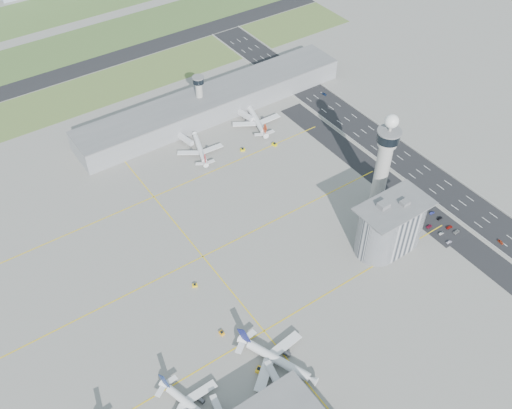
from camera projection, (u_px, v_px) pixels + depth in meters
ground at (291, 259)px, 320.24m from camera, size 1000.00×1000.00×0.00m
grass_strip_0 at (97, 90)px, 445.34m from camera, size 480.00×50.00×0.08m
grass_strip_1 at (62, 51)px, 489.78m from camera, size 480.00×60.00×0.08m
grass_strip_2 at (31, 16)px, 537.18m from camera, size 480.00×70.00×0.08m
runway at (79, 70)px, 467.25m from camera, size 480.00×22.00×0.10m
highway at (433, 182)px, 367.32m from camera, size 28.00×500.00×0.10m
barrier_left at (418, 190)px, 361.20m from camera, size 0.60×500.00×1.20m
barrier_right at (448, 173)px, 372.67m from camera, size 0.60×500.00×1.20m
landside_road at (417, 206)px, 351.16m from camera, size 18.00×260.00×0.08m
parking_lot at (430, 219)px, 343.22m from camera, size 20.00×44.00×0.10m
taxiway_line_h_0 at (264, 331)px, 286.08m from camera, size 260.00×0.60×0.01m
taxiway_line_h_1 at (203, 257)px, 321.63m from camera, size 260.00×0.60×0.01m
taxiway_line_h_2 at (154, 197)px, 357.18m from camera, size 260.00×0.60×0.01m
taxiway_line_v at (203, 257)px, 321.63m from camera, size 0.60×260.00×0.01m
control_tower at (384, 157)px, 330.17m from camera, size 14.00×14.00×64.50m
secondary_tower at (199, 93)px, 408.37m from camera, size 8.60×8.60×31.90m
admin_building at (391, 226)px, 317.89m from camera, size 42.00×24.00×33.50m
terminal_pier at (213, 102)px, 418.84m from camera, size 210.00×32.00×15.80m
airplane_near_b at (191, 404)px, 252.59m from camera, size 41.58×45.32×10.52m
airplane_near_c at (278, 357)px, 268.37m from camera, size 52.04×55.63×12.46m
airplane_far_a at (200, 146)px, 385.79m from camera, size 42.22×45.85×10.57m
airplane_far_b at (256, 117)px, 409.32m from camera, size 46.51×50.96×11.97m
jet_bridge_near_2 at (280, 389)px, 260.41m from camera, size 5.39×14.31×5.70m
jet_bridge_far_0 at (179, 137)px, 397.30m from camera, size 5.39×14.31×5.70m
jet_bridge_far_1 at (239, 113)px, 417.78m from camera, size 5.39×14.31×5.70m
tug_1 at (259, 369)px, 269.58m from camera, size 4.30×3.93×2.06m
tug_2 at (222, 333)px, 284.35m from camera, size 2.17×2.97×1.63m
tug_3 at (195, 285)px, 305.96m from camera, size 3.31×2.91×1.60m
tug_4 at (243, 150)px, 390.02m from camera, size 3.70×3.07×1.84m
tug_5 at (274, 144)px, 394.22m from camera, size 2.99×3.79×1.96m
car_lot_0 at (449, 242)px, 328.86m from camera, size 3.72×1.69×1.24m
car_lot_1 at (441, 233)px, 333.74m from camera, size 3.59×1.29×1.18m
car_lot_2 at (429, 226)px, 337.91m from camera, size 3.99×1.94×1.09m
car_lot_3 at (418, 217)px, 343.34m from camera, size 4.35×2.03×1.23m
car_lot_4 at (414, 215)px, 344.98m from camera, size 3.50×1.65×1.16m
car_lot_5 at (404, 205)px, 350.94m from camera, size 3.66×1.74×1.16m
car_lot_6 at (457, 232)px, 334.71m from camera, size 4.46×2.06×1.24m
car_lot_7 at (449, 227)px, 337.38m from camera, size 4.39×2.17×1.23m
car_lot_8 at (440, 218)px, 342.74m from camera, size 3.92×1.72×1.31m
car_lot_9 at (432, 213)px, 346.09m from camera, size 3.50×1.38×1.13m
car_lot_10 at (428, 207)px, 349.80m from camera, size 4.58×2.54×1.21m
car_lot_11 at (419, 200)px, 353.93m from camera, size 4.52×2.24×1.26m
car_hw_0 at (501, 242)px, 328.78m from camera, size 2.03×4.00×1.31m
car_hw_1 at (386, 148)px, 391.54m from camera, size 1.85×3.94×1.25m
car_hw_2 at (324, 94)px, 440.14m from camera, size 2.17×4.13×1.11m
car_hw_4 at (264, 66)px, 470.42m from camera, size 1.84×3.95×1.31m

